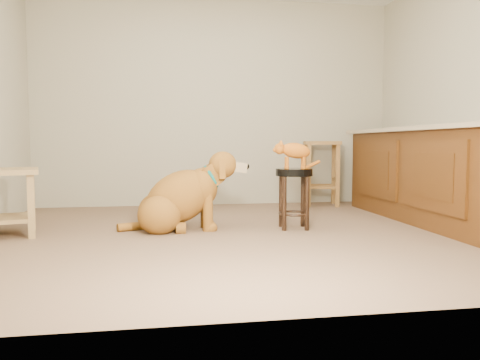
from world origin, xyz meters
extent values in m
cube|color=brown|center=(0.00, 0.00, 0.00)|extent=(4.50, 4.00, 0.01)
cube|color=#9D977E|center=(0.00, 2.00, 1.30)|extent=(4.50, 0.04, 2.60)
cube|color=#9D977E|center=(0.00, -2.00, 1.30)|extent=(4.50, 0.04, 2.60)
cube|color=#4D2A0D|center=(1.95, 0.30, 0.45)|extent=(0.60, 2.50, 0.90)
cube|color=gray|center=(1.92, 0.30, 0.92)|extent=(0.70, 2.56, 0.04)
cube|color=black|center=(1.99, 0.30, 0.05)|extent=(0.52, 2.50, 0.10)
cube|color=#4D2A0D|center=(1.64, -0.25, 0.50)|extent=(0.02, 0.90, 0.62)
cube|color=#4D2A0D|center=(1.64, 0.85, 0.50)|extent=(0.02, 0.90, 0.62)
cube|color=#3F210B|center=(1.63, -0.25, 0.50)|extent=(0.02, 0.60, 0.40)
cube|color=#3F210B|center=(1.63, 0.85, 0.50)|extent=(0.02, 0.60, 0.40)
cylinder|color=black|center=(0.62, 0.25, 0.24)|extent=(0.04, 0.04, 0.49)
cylinder|color=black|center=(0.41, 0.28, 0.24)|extent=(0.04, 0.04, 0.49)
cylinder|color=black|center=(0.60, 0.05, 0.24)|extent=(0.04, 0.04, 0.49)
cylinder|color=black|center=(0.39, 0.07, 0.24)|extent=(0.04, 0.04, 0.49)
torus|color=black|center=(0.51, 0.16, 0.14)|extent=(0.31, 0.31, 0.02)
cylinder|color=black|center=(0.51, 0.16, 0.52)|extent=(0.34, 0.34, 0.07)
cube|color=brown|center=(1.51, 1.83, 0.38)|extent=(0.06, 0.06, 0.77)
cube|color=brown|center=(1.17, 1.91, 0.38)|extent=(0.06, 0.06, 0.77)
cube|color=brown|center=(1.43, 1.49, 0.38)|extent=(0.06, 0.06, 0.77)
cube|color=brown|center=(1.09, 1.57, 0.38)|extent=(0.06, 0.06, 0.77)
cube|color=brown|center=(1.30, 1.70, 0.79)|extent=(0.52, 0.52, 0.04)
cube|color=olive|center=(-1.85, 0.47, 0.26)|extent=(0.06, 0.06, 0.53)
cube|color=olive|center=(-1.75, 0.07, 0.26)|extent=(0.06, 0.06, 0.53)
cube|color=olive|center=(-2.00, 0.22, 0.55)|extent=(0.66, 0.66, 0.04)
cube|color=olive|center=(-2.00, 0.22, 0.15)|extent=(0.56, 0.56, 0.03)
ellipsoid|color=brown|center=(-0.72, 0.39, 0.16)|extent=(0.38, 0.32, 0.34)
ellipsoid|color=brown|center=(-0.71, 0.11, 0.16)|extent=(0.38, 0.32, 0.34)
cylinder|color=brown|center=(-0.54, 0.41, 0.04)|extent=(0.09, 0.11, 0.11)
cylinder|color=brown|center=(-0.53, 0.09, 0.04)|extent=(0.09, 0.11, 0.11)
ellipsoid|color=brown|center=(-0.53, 0.25, 0.30)|extent=(0.78, 0.42, 0.70)
ellipsoid|color=brown|center=(-0.33, 0.26, 0.38)|extent=(0.30, 0.33, 0.35)
cylinder|color=brown|center=(-0.29, 0.36, 0.20)|extent=(0.09, 0.09, 0.40)
cylinder|color=brown|center=(-0.29, 0.16, 0.20)|extent=(0.09, 0.09, 0.40)
sphere|color=brown|center=(-0.26, 0.36, 0.03)|extent=(0.11, 0.11, 0.11)
sphere|color=brown|center=(-0.25, 0.16, 0.03)|extent=(0.11, 0.11, 0.11)
cylinder|color=brown|center=(-0.25, 0.26, 0.49)|extent=(0.26, 0.19, 0.26)
ellipsoid|color=brown|center=(-0.14, 0.26, 0.59)|extent=(0.26, 0.24, 0.25)
cube|color=#9A8360|center=(0.00, 0.27, 0.56)|extent=(0.17, 0.09, 0.11)
sphere|color=black|center=(0.08, 0.27, 0.57)|extent=(0.06, 0.06, 0.06)
cube|color=brown|center=(-0.16, 0.37, 0.55)|extent=(0.05, 0.06, 0.18)
cube|color=brown|center=(-0.16, 0.15, 0.55)|extent=(0.05, 0.06, 0.18)
torus|color=#0C635F|center=(-0.25, 0.26, 0.48)|extent=(0.14, 0.23, 0.21)
cylinder|color=#D8BF4C|center=(-0.19, 0.26, 0.40)|extent=(0.01, 0.05, 0.05)
cylinder|color=brown|center=(-0.93, 0.30, 0.04)|extent=(0.32, 0.19, 0.07)
ellipsoid|color=#9D4D0F|center=(0.52, 0.16, 0.71)|extent=(0.29, 0.16, 0.18)
cylinder|color=#9D4D0F|center=(0.44, 0.21, 0.61)|extent=(0.03, 0.03, 0.11)
sphere|color=#9D4D0F|center=(0.44, 0.21, 0.56)|extent=(0.04, 0.04, 0.04)
cylinder|color=#9D4D0F|center=(0.43, 0.13, 0.61)|extent=(0.03, 0.03, 0.11)
sphere|color=#9D4D0F|center=(0.43, 0.13, 0.56)|extent=(0.04, 0.04, 0.04)
cylinder|color=#9D4D0F|center=(0.59, 0.19, 0.61)|extent=(0.03, 0.03, 0.11)
sphere|color=#9D4D0F|center=(0.59, 0.19, 0.56)|extent=(0.04, 0.04, 0.04)
cylinder|color=#9D4D0F|center=(0.58, 0.12, 0.61)|extent=(0.03, 0.03, 0.11)
sphere|color=#9D4D0F|center=(0.58, 0.12, 0.56)|extent=(0.04, 0.04, 0.04)
sphere|color=#9D4D0F|center=(0.37, 0.18, 0.73)|extent=(0.10, 0.10, 0.10)
sphere|color=#9D4D0F|center=(0.33, 0.18, 0.72)|extent=(0.04, 0.04, 0.04)
sphere|color=brown|center=(0.32, 0.19, 0.72)|extent=(0.02, 0.02, 0.02)
cone|color=#9D4D0F|center=(0.39, 0.21, 0.79)|extent=(0.05, 0.05, 0.05)
cone|color=#C66B60|center=(0.39, 0.21, 0.78)|extent=(0.03, 0.03, 0.03)
cone|color=#9D4D0F|center=(0.38, 0.15, 0.79)|extent=(0.05, 0.05, 0.05)
cone|color=#C66B60|center=(0.38, 0.15, 0.78)|extent=(0.03, 0.03, 0.03)
cylinder|color=#9D4D0F|center=(0.67, 0.18, 0.58)|extent=(0.21, 0.10, 0.10)
camera|label=1|loc=(-0.67, -3.95, 0.77)|focal=35.00mm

